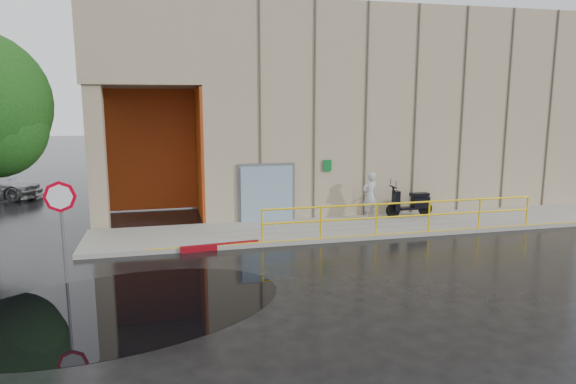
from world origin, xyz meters
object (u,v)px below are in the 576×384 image
person (370,196)px  scooter (410,195)px  stop_sign (61,209)px  red_curb (220,246)px

person → scooter: 1.66m
scooter → stop_sign: size_ratio=0.72×
scooter → red_curb: (-7.40, -2.19, -0.88)m
scooter → red_curb: size_ratio=0.78×
red_curb → stop_sign: bearing=-153.0°
scooter → red_curb: scooter is taller
scooter → stop_sign: 12.22m
person → stop_sign: size_ratio=0.68×
scooter → stop_sign: (-11.43, -4.24, 0.90)m
person → red_curb: 6.18m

